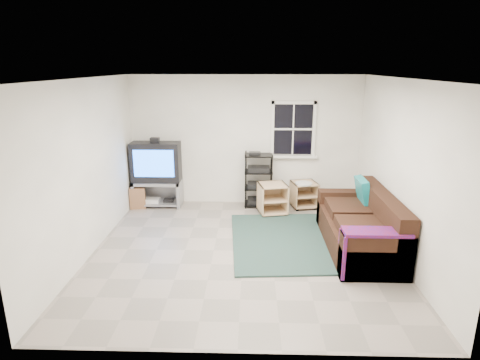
{
  "coord_description": "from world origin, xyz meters",
  "views": [
    {
      "loc": [
        0.12,
        -5.67,
        2.78
      ],
      "look_at": [
        -0.05,
        0.4,
        1.03
      ],
      "focal_mm": 30.0,
      "sensor_mm": 36.0,
      "label": 1
    }
  ],
  "objects_px": {
    "tv_unit": "(157,169)",
    "side_table_right": "(303,193)",
    "sofa": "(361,228)",
    "side_table_left": "(272,197)",
    "av_rack": "(258,183)"
  },
  "relations": [
    {
      "from": "side_table_left",
      "to": "av_rack",
      "type": "bearing_deg",
      "value": 122.22
    },
    {
      "from": "av_rack",
      "to": "side_table_right",
      "type": "distance_m",
      "value": 0.92
    },
    {
      "from": "sofa",
      "to": "av_rack",
      "type": "bearing_deg",
      "value": 129.17
    },
    {
      "from": "tv_unit",
      "to": "side_table_right",
      "type": "distance_m",
      "value": 2.99
    },
    {
      "from": "side_table_left",
      "to": "sofa",
      "type": "bearing_deg",
      "value": -49.18
    },
    {
      "from": "side_table_right",
      "to": "sofa",
      "type": "height_order",
      "value": "sofa"
    },
    {
      "from": "av_rack",
      "to": "side_table_left",
      "type": "height_order",
      "value": "av_rack"
    },
    {
      "from": "tv_unit",
      "to": "av_rack",
      "type": "height_order",
      "value": "tv_unit"
    },
    {
      "from": "side_table_right",
      "to": "sofa",
      "type": "relative_size",
      "value": 0.26
    },
    {
      "from": "av_rack",
      "to": "side_table_left",
      "type": "distance_m",
      "value": 0.51
    },
    {
      "from": "tv_unit",
      "to": "sofa",
      "type": "distance_m",
      "value": 4.1
    },
    {
      "from": "tv_unit",
      "to": "side_table_right",
      "type": "relative_size",
      "value": 2.51
    },
    {
      "from": "av_rack",
      "to": "side_table_right",
      "type": "height_order",
      "value": "av_rack"
    },
    {
      "from": "av_rack",
      "to": "side_table_left",
      "type": "bearing_deg",
      "value": -57.78
    },
    {
      "from": "side_table_left",
      "to": "sofa",
      "type": "relative_size",
      "value": 0.28
    }
  ]
}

